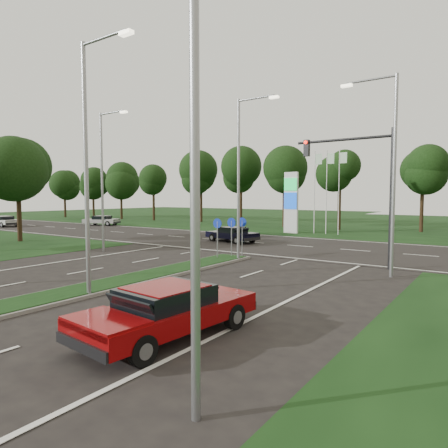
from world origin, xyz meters
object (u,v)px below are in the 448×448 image
Objects in this scene: navy_sedan at (232,234)px; far_car_a at (101,220)px; far_car_b at (3,221)px; red_sedan at (168,309)px.

far_car_a reaches higher than navy_sedan.
far_car_a is 11.38m from far_car_b.
navy_sedan is 1.04× the size of far_car_b.
red_sedan reaches higher than far_car_a.
red_sedan is 1.08× the size of navy_sedan.
far_car_b is (-41.98, 16.48, -0.04)m from red_sedan.
navy_sedan is 24.02m from far_car_a.
navy_sedan is at bearing -88.51° from far_car_b.
red_sedan is 1.12× the size of far_car_b.
navy_sedan is at bearing -125.04° from far_car_a.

